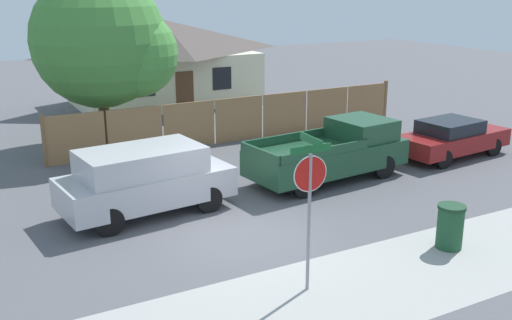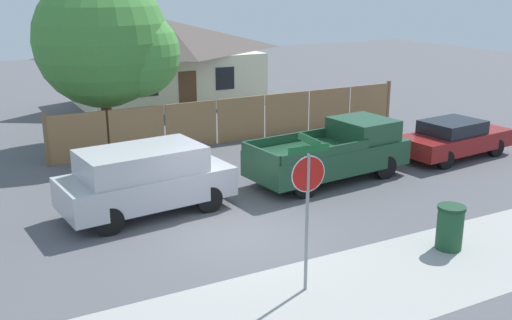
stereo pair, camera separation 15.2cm
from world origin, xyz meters
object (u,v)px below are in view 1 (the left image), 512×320
object	(u,v)px
red_suv	(145,179)
orange_pickup	(333,152)
house	(163,60)
parked_sedan	(452,138)
stop_sign	(310,188)
trash_bin	(450,226)
oak_tree	(107,43)

from	to	relation	value
red_suv	orange_pickup	xyz separation A→B (m)	(6.23, 0.03, -0.11)
house	red_suv	bearing A→B (deg)	-112.25
parked_sedan	house	bearing A→B (deg)	104.96
stop_sign	house	bearing A→B (deg)	80.69
house	parked_sedan	bearing A→B (deg)	-69.50
parked_sedan	stop_sign	distance (m)	11.52
orange_pickup	stop_sign	xyz separation A→B (m)	(-4.73, -5.70, 1.32)
trash_bin	red_suv	bearing A→B (deg)	134.79
house	trash_bin	distance (m)	20.26
parked_sedan	oak_tree	bearing A→B (deg)	138.12
house	orange_pickup	bearing A→B (deg)	-88.98
orange_pickup	stop_sign	size ratio (longest dim) A/B	1.68
red_suv	orange_pickup	distance (m)	6.23
house	red_suv	xyz separation A→B (m)	(-5.97, -14.59, -1.23)
parked_sedan	stop_sign	size ratio (longest dim) A/B	1.41
house	trash_bin	world-z (taller)	house
parked_sedan	stop_sign	world-z (taller)	stop_sign
red_suv	orange_pickup	bearing A→B (deg)	-5.29
red_suv	oak_tree	bearing A→B (deg)	75.26
red_suv	stop_sign	xyz separation A→B (m)	(1.50, -5.67, 1.21)
oak_tree	orange_pickup	bearing A→B (deg)	-56.18
oak_tree	trash_bin	distance (m)	14.21
parked_sedan	stop_sign	xyz separation A→B (m)	(-9.92, -5.67, 1.49)
house	oak_tree	world-z (taller)	oak_tree
trash_bin	parked_sedan	bearing A→B (deg)	43.68
stop_sign	trash_bin	world-z (taller)	stop_sign
red_suv	stop_sign	size ratio (longest dim) A/B	1.47
oak_tree	stop_sign	xyz separation A→B (m)	(0.28, -13.18, -1.69)
house	trash_bin	size ratio (longest dim) A/B	8.90
house	oak_tree	xyz separation A→B (m)	(-4.75, -7.08, 1.68)
oak_tree	red_suv	distance (m)	8.14
house	parked_sedan	world-z (taller)	house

